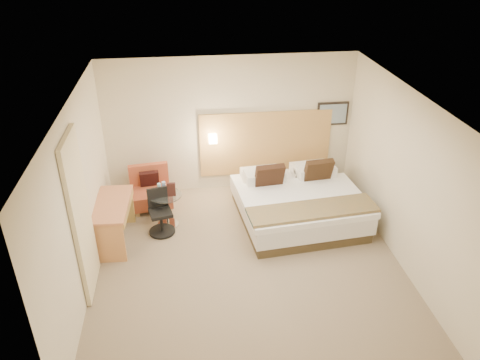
{
  "coord_description": "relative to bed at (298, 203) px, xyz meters",
  "views": [
    {
      "loc": [
        -0.87,
        -5.87,
        4.75
      ],
      "look_at": [
        -0.03,
        0.76,
        1.09
      ],
      "focal_mm": 35.0,
      "sensor_mm": 36.0,
      "label": 1
    }
  ],
  "objects": [
    {
      "name": "lamp_arm",
      "position": [
        -1.42,
        1.28,
        0.81
      ],
      "size": [
        0.02,
        0.12,
        0.02
      ],
      "primitive_type": "cylinder",
      "rotation": [
        1.57,
        0.0,
        0.0
      ],
      "color": "white",
      "rests_on": "wall_back"
    },
    {
      "name": "desk",
      "position": [
        -3.19,
        -0.29,
        0.26
      ],
      "size": [
        0.61,
        1.23,
        0.75
      ],
      "color": "#C5754D",
      "rests_on": "floor"
    },
    {
      "name": "wall_front",
      "position": [
        -1.07,
        -3.65,
        1.01
      ],
      "size": [
        4.8,
        0.02,
        2.7
      ],
      "primitive_type": "cube",
      "color": "beige",
      "rests_on": "floor"
    },
    {
      "name": "bottle_b",
      "position": [
        -2.37,
        0.17,
        0.39
      ],
      "size": [
        0.07,
        0.07,
        0.22
      ],
      "primitive_type": "cylinder",
      "rotation": [
        0.0,
        0.0,
        -0.09
      ],
      "color": "#8FAFDD",
      "rests_on": "side_table"
    },
    {
      "name": "lounge_chair",
      "position": [
        -2.65,
        0.81,
        -0.03
      ],
      "size": [
        0.82,
        0.74,
        0.78
      ],
      "color": "tan",
      "rests_on": "floor"
    },
    {
      "name": "floor",
      "position": [
        -1.07,
        -1.14,
        -0.35
      ],
      "size": [
        4.8,
        5.0,
        0.02
      ],
      "primitive_type": "cube",
      "color": "#806D56",
      "rests_on": "ground"
    },
    {
      "name": "headboard_panel",
      "position": [
        -0.37,
        1.33,
        0.61
      ],
      "size": [
        2.6,
        0.04,
        1.3
      ],
      "primitive_type": "cube",
      "color": "#BD8949",
      "rests_on": "wall_back"
    },
    {
      "name": "wall_back",
      "position": [
        -1.07,
        1.37,
        1.01
      ],
      "size": [
        4.8,
        0.02,
        2.7
      ],
      "primitive_type": "cube",
      "color": "beige",
      "rests_on": "floor"
    },
    {
      "name": "bed",
      "position": [
        0.0,
        0.0,
        0.0
      ],
      "size": [
        2.3,
        2.26,
        1.04
      ],
      "color": "#433521",
      "rests_on": "floor"
    },
    {
      "name": "menu_folder",
      "position": [
        -2.24,
        0.06,
        0.41
      ],
      "size": [
        0.15,
        0.07,
        0.25
      ],
      "primitive_type": "cube",
      "rotation": [
        0.0,
        0.0,
        -0.09
      ],
      "color": "#351816",
      "rests_on": "side_table"
    },
    {
      "name": "art_frame",
      "position": [
        0.95,
        1.34,
        1.16
      ],
      "size": [
        0.62,
        0.03,
        0.47
      ],
      "primitive_type": "cube",
      "color": "black",
      "rests_on": "wall_back"
    },
    {
      "name": "wall_left",
      "position": [
        -3.48,
        -1.14,
        1.01
      ],
      "size": [
        0.02,
        5.0,
        2.7
      ],
      "primitive_type": "cube",
      "color": "beige",
      "rests_on": "floor"
    },
    {
      "name": "lamp_shade",
      "position": [
        -1.42,
        1.22,
        0.81
      ],
      "size": [
        0.15,
        0.15,
        0.15
      ],
      "primitive_type": "cube",
      "color": "#FFEDC6",
      "rests_on": "wall_back"
    },
    {
      "name": "wall_right",
      "position": [
        1.34,
        -1.14,
        1.01
      ],
      "size": [
        0.02,
        5.0,
        2.7
      ],
      "primitive_type": "cube",
      "color": "beige",
      "rests_on": "floor"
    },
    {
      "name": "art_canvas",
      "position": [
        0.95,
        1.32,
        1.16
      ],
      "size": [
        0.54,
        0.01,
        0.39
      ],
      "primitive_type": "cube",
      "color": "#758DA2",
      "rests_on": "wall_back"
    },
    {
      "name": "desk_chair",
      "position": [
        -2.45,
        -0.1,
        -0.01
      ],
      "size": [
        0.55,
        0.55,
        0.81
      ],
      "color": "black",
      "rests_on": "floor"
    },
    {
      "name": "bottle_a",
      "position": [
        -2.44,
        0.11,
        0.39
      ],
      "size": [
        0.07,
        0.07,
        0.22
      ],
      "primitive_type": "cylinder",
      "rotation": [
        0.0,
        0.0,
        -0.09
      ],
      "color": "#94CFE5",
      "rests_on": "side_table"
    },
    {
      "name": "curtain",
      "position": [
        -3.43,
        -1.39,
        0.88
      ],
      "size": [
        0.06,
        0.9,
        2.42
      ],
      "primitive_type": "cube",
      "color": "beige",
      "rests_on": "wall_left"
    },
    {
      "name": "side_table",
      "position": [
        -2.34,
        0.1,
        0.01
      ],
      "size": [
        0.61,
        0.61,
        0.62
      ],
      "color": "silver",
      "rests_on": "floor"
    },
    {
      "name": "ceiling",
      "position": [
        -1.07,
        -1.14,
        2.37
      ],
      "size": [
        4.8,
        5.0,
        0.02
      ],
      "primitive_type": "cube",
      "color": "white",
      "rests_on": "floor"
    }
  ]
}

